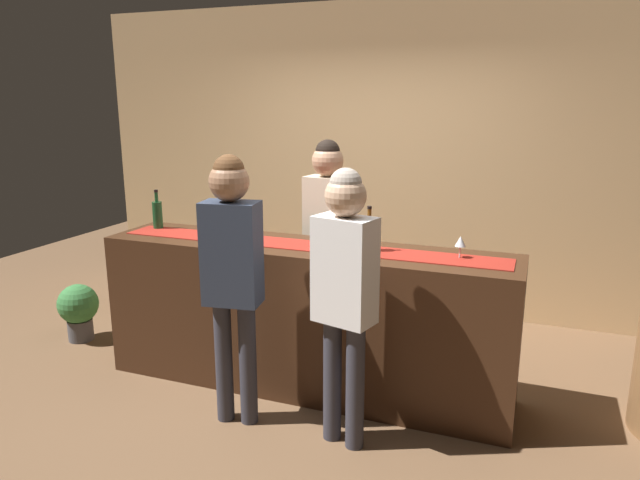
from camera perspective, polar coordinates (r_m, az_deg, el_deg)
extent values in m
plane|color=brown|center=(4.33, -1.48, -14.02)|extent=(10.00, 10.00, 0.00)
cube|color=tan|center=(5.67, 5.83, 7.91)|extent=(6.00, 0.12, 2.90)
cube|color=#3D2314|center=(4.12, -1.53, -7.60)|extent=(2.89, 0.60, 1.04)
cube|color=maroon|center=(3.96, -1.57, -0.52)|extent=(2.75, 0.28, 0.01)
cylinder|color=#194723|center=(4.62, -15.68, 2.35)|extent=(0.07, 0.07, 0.21)
cylinder|color=#194723|center=(4.60, -15.80, 4.09)|extent=(0.03, 0.03, 0.08)
cylinder|color=black|center=(4.59, -15.83, 4.67)|extent=(0.03, 0.03, 0.02)
cylinder|color=brown|center=(3.79, 4.84, 0.40)|extent=(0.07, 0.07, 0.21)
cylinder|color=brown|center=(3.76, 4.88, 2.51)|extent=(0.03, 0.03, 0.08)
cylinder|color=black|center=(3.76, 4.90, 3.21)|extent=(0.03, 0.03, 0.02)
cylinder|color=silver|center=(3.75, 13.55, -1.75)|extent=(0.06, 0.06, 0.00)
cylinder|color=silver|center=(3.74, 13.59, -1.16)|extent=(0.01, 0.01, 0.08)
cone|color=silver|center=(3.72, 13.65, -0.12)|extent=(0.07, 0.07, 0.06)
cylinder|color=silver|center=(4.14, -7.75, 0.00)|extent=(0.06, 0.06, 0.00)
cylinder|color=silver|center=(4.13, -7.77, 0.53)|extent=(0.01, 0.01, 0.08)
cone|color=silver|center=(4.12, -7.80, 1.48)|extent=(0.07, 0.07, 0.06)
cylinder|color=#26262B|center=(4.65, 1.59, -6.63)|extent=(0.11, 0.11, 0.80)
cylinder|color=#26262B|center=(4.71, -0.15, -6.31)|extent=(0.11, 0.11, 0.80)
cube|color=beige|center=(4.48, 0.74, 2.21)|extent=(0.36, 0.24, 0.64)
sphere|color=tan|center=(4.41, 0.76, 7.80)|extent=(0.24, 0.24, 0.24)
sphere|color=black|center=(4.41, 0.76, 8.66)|extent=(0.19, 0.19, 0.19)
cylinder|color=#33333D|center=(3.56, 1.23, -13.53)|extent=(0.11, 0.11, 0.77)
cylinder|color=#33333D|center=(3.48, 3.47, -14.21)|extent=(0.11, 0.11, 0.77)
cube|color=white|center=(3.26, 2.45, -3.00)|extent=(0.38, 0.28, 0.61)
sphere|color=#DBAD89|center=(3.16, 2.53, 4.35)|extent=(0.23, 0.23, 0.23)
sphere|color=#AD9E8E|center=(3.15, 2.55, 5.50)|extent=(0.18, 0.18, 0.18)
cylinder|color=#33333D|center=(3.80, -9.43, -11.71)|extent=(0.11, 0.11, 0.80)
cylinder|color=#33333D|center=(3.75, -7.10, -12.00)|extent=(0.11, 0.11, 0.80)
cube|color=#2D384C|center=(3.52, -8.67, -1.32)|extent=(0.37, 0.25, 0.63)
sphere|color=#9E7051|center=(3.44, -8.93, 5.70)|extent=(0.24, 0.24, 0.24)
sphere|color=brown|center=(3.43, -8.97, 6.79)|extent=(0.19, 0.19, 0.19)
cylinder|color=brown|center=(5.86, -17.12, -5.56)|extent=(0.33, 0.33, 0.29)
sphere|color=#23562D|center=(5.75, -17.38, -2.06)|extent=(0.53, 0.53, 0.53)
cylinder|color=#4C4C51|center=(5.43, -22.47, -8.14)|extent=(0.21, 0.21, 0.18)
sphere|color=#387A3D|center=(5.35, -22.70, -5.82)|extent=(0.34, 0.34, 0.34)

